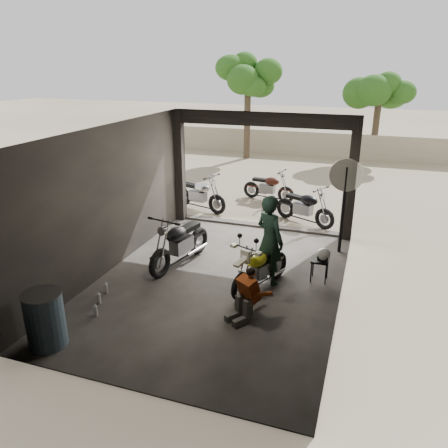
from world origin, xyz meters
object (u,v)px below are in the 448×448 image
Objects in this scene: outside_bike_a at (199,192)px; rider at (270,240)px; stool at (320,263)px; sign_post at (345,191)px; mechanic at (244,296)px; left_bike at (180,239)px; helmet at (323,254)px; outside_bike_b at (268,185)px; outside_bike_c at (305,204)px; oil_drum at (45,320)px; main_bike at (261,265)px.

outside_bike_a is 0.92× the size of rider.
stool is 2.05m from sign_post.
stool is (1.09, 1.96, -0.05)m from mechanic.
outside_bike_a is at bearing 117.82° from left_bike.
left_bike reaches higher than helmet.
outside_bike_b reaches higher than mechanic.
outside_bike_c reaches higher than mechanic.
left_bike is 3.61m from oil_drum.
mechanic is at bearing 119.96° from rider.
mechanic is 2.25m from stool.
outside_bike_b is 1.65× the size of mechanic.
rider is at bearing -139.63° from helmet.
oil_drum reaches higher than stool.
rider is at bearing -158.80° from stool.
left_bike reaches higher than outside_bike_b.
mechanic reaches higher than stool.
outside_bike_a is 2.49m from outside_bike_b.
outside_bike_c is at bearing 108.86° from main_bike.
helmet is (0.94, -3.49, 0.06)m from outside_bike_c.
main_bike is 1.36m from helmet.
left_bike is at bearing -172.13° from main_bike.
rider is at bearing -123.98° from outside_bike_a.
outside_bike_b is at bearing 142.83° from sign_post.
outside_bike_a is 5.15m from rider.
outside_bike_c is 3.87m from rider.
left_bike is 0.97× the size of rider.
outside_bike_c is (3.33, -0.17, -0.02)m from outside_bike_a.
outside_bike_b is 0.82× the size of rider.
outside_bike_c is at bearing -59.14° from rider.
sign_post is at bearing -121.28° from outside_bike_c.
mechanic is 4.04m from sign_post.
oil_drum is (-2.92, -3.35, -0.48)m from rider.
main_bike is 1.33m from stool.
rider is 0.82× the size of sign_post.
rider reaches higher than outside_bike_b.
sign_post is at bearing -95.92° from outside_bike_a.
main_bike is 1.03× the size of outside_bike_b.
left_bike is at bearing -146.74° from outside_bike_a.
oil_drum is (-3.93, -3.75, 0.05)m from stool.
rider is 6.36× the size of helmet.
outside_bike_a is 6.40m from mechanic.
oil_drum is at bearing -114.83° from mechanic.
outside_bike_b is 5.88m from helmet.
sign_post reaches higher than outside_bike_b.
outside_bike_a is 0.75× the size of sign_post.
mechanic is 1.90× the size of stool.
mechanic is 0.41× the size of sign_post.
outside_bike_b is 7.40m from mechanic.
sign_post is (4.49, -1.95, 0.98)m from outside_bike_a.
main_bike is at bearing -158.03° from outside_bike_b.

